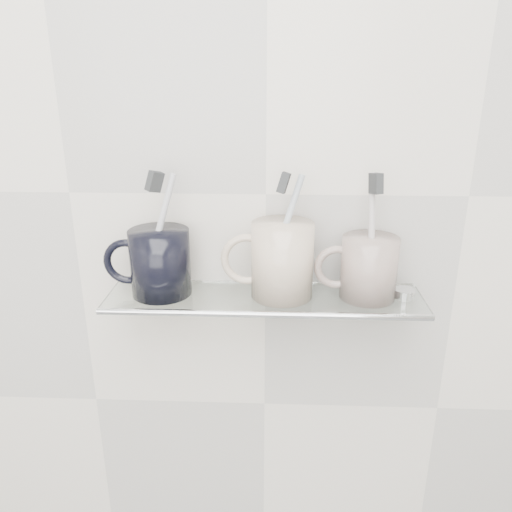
# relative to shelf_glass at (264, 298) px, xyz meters

# --- Properties ---
(wall_back) EXTENTS (2.50, 0.00, 2.50)m
(wall_back) POSITION_rel_shelf_glass_xyz_m (0.00, 0.06, 0.15)
(wall_back) COLOR beige
(wall_back) RESTS_ON ground
(shelf_glass) EXTENTS (0.50, 0.12, 0.01)m
(shelf_glass) POSITION_rel_shelf_glass_xyz_m (0.00, 0.00, 0.00)
(shelf_glass) COLOR silver
(shelf_glass) RESTS_ON wall_back
(shelf_rail) EXTENTS (0.50, 0.01, 0.01)m
(shelf_rail) POSITION_rel_shelf_glass_xyz_m (0.00, -0.06, 0.00)
(shelf_rail) COLOR silver
(shelf_rail) RESTS_ON shelf_glass
(bracket_left) EXTENTS (0.02, 0.03, 0.02)m
(bracket_left) POSITION_rel_shelf_glass_xyz_m (-0.21, 0.05, -0.01)
(bracket_left) COLOR silver
(bracket_left) RESTS_ON wall_back
(bracket_right) EXTENTS (0.02, 0.03, 0.02)m
(bracket_right) POSITION_rel_shelf_glass_xyz_m (0.21, 0.05, -0.01)
(bracket_right) COLOR silver
(bracket_right) RESTS_ON wall_back
(mug_left) EXTENTS (0.12, 0.12, 0.11)m
(mug_left) POSITION_rel_shelf_glass_xyz_m (-0.16, 0.00, 0.06)
(mug_left) COLOR black
(mug_left) RESTS_ON shelf_glass
(mug_left_handle) EXTENTS (0.08, 0.01, 0.08)m
(mug_left_handle) POSITION_rel_shelf_glass_xyz_m (-0.22, 0.00, 0.06)
(mug_left_handle) COLOR black
(mug_left_handle) RESTS_ON mug_left
(toothbrush_left) EXTENTS (0.07, 0.03, 0.19)m
(toothbrush_left) POSITION_rel_shelf_glass_xyz_m (-0.16, 0.00, 0.10)
(toothbrush_left) COLOR silver
(toothbrush_left) RESTS_ON mug_left
(bristles_left) EXTENTS (0.03, 0.03, 0.04)m
(bristles_left) POSITION_rel_shelf_glass_xyz_m (-0.16, 0.00, 0.19)
(bristles_left) COLOR #2B2D2E
(bristles_left) RESTS_ON toothbrush_left
(mug_center) EXTENTS (0.12, 0.12, 0.12)m
(mug_center) POSITION_rel_shelf_glass_xyz_m (0.03, 0.00, 0.06)
(mug_center) COLOR beige
(mug_center) RESTS_ON shelf_glass
(mug_center_handle) EXTENTS (0.08, 0.01, 0.08)m
(mug_center_handle) POSITION_rel_shelf_glass_xyz_m (-0.03, 0.00, 0.06)
(mug_center_handle) COLOR beige
(mug_center_handle) RESTS_ON mug_center
(toothbrush_center) EXTENTS (0.07, 0.03, 0.19)m
(toothbrush_center) POSITION_rel_shelf_glass_xyz_m (0.03, 0.00, 0.10)
(toothbrush_center) COLOR #9BAEB7
(toothbrush_center) RESTS_ON mug_center
(bristles_center) EXTENTS (0.02, 0.03, 0.03)m
(bristles_center) POSITION_rel_shelf_glass_xyz_m (0.03, 0.00, 0.19)
(bristles_center) COLOR #2B2D2E
(bristles_center) RESTS_ON toothbrush_center
(mug_right) EXTENTS (0.11, 0.11, 0.10)m
(mug_right) POSITION_rel_shelf_glass_xyz_m (0.16, 0.00, 0.05)
(mug_right) COLOR silver
(mug_right) RESTS_ON shelf_glass
(mug_right_handle) EXTENTS (0.07, 0.01, 0.07)m
(mug_right_handle) POSITION_rel_shelf_glass_xyz_m (0.11, 0.00, 0.05)
(mug_right_handle) COLOR silver
(mug_right_handle) RESTS_ON mug_right
(toothbrush_right) EXTENTS (0.02, 0.03, 0.19)m
(toothbrush_right) POSITION_rel_shelf_glass_xyz_m (0.16, 0.00, 0.10)
(toothbrush_right) COLOR #BAAAA1
(toothbrush_right) RESTS_ON mug_right
(bristles_right) EXTENTS (0.02, 0.03, 0.03)m
(bristles_right) POSITION_rel_shelf_glass_xyz_m (0.16, 0.00, 0.19)
(bristles_right) COLOR #2B2D2E
(bristles_right) RESTS_ON toothbrush_right
(chrome_cap) EXTENTS (0.03, 0.03, 0.01)m
(chrome_cap) POSITION_rel_shelf_glass_xyz_m (0.22, 0.00, 0.01)
(chrome_cap) COLOR silver
(chrome_cap) RESTS_ON shelf_glass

